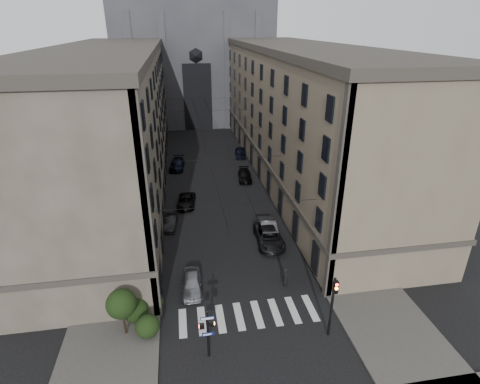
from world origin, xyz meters
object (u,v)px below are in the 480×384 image
car_right_midfar (245,176)px  car_right_far (240,152)px  car_left_near (192,283)px  pedestrian (286,278)px  gothic_tower (193,41)px  car_left_midfar (186,201)px  pedestrian_signal_left (208,331)px  car_right_near (268,229)px  car_right_midnear (269,236)px  car_left_midnear (170,222)px  car_left_far (177,164)px  traffic_light_right (333,301)px

car_right_midfar → car_right_far: (1.15, 10.77, 0.08)m
car_left_near → pedestrian: pedestrian is taller
gothic_tower → car_left_midfar: size_ratio=12.34×
pedestrian_signal_left → car_right_near: 17.45m
car_right_midfar → car_right_midnear: bearing=-85.7°
car_right_midnear → car_right_midfar: car_right_midnear is taller
car_left_midfar → car_right_near: car_right_near is taller
car_left_midnear → car_left_far: bearing=93.6°
car_left_midfar → car_right_far: (10.14, 18.21, 0.11)m
gothic_tower → car_left_near: gothic_tower is taller
pedestrian_signal_left → car_left_far: bearing=92.5°
car_right_midnear → gothic_tower: bearing=96.5°
pedestrian_signal_left → car_left_near: bearing=96.1°
car_left_midnear → car_right_far: car_right_far is taller
car_right_midnear → car_right_midfar: (0.60, 17.98, -0.12)m
car_left_midfar → car_right_midnear: (8.40, -10.55, 0.16)m
car_left_midnear → pedestrian_signal_left: bearing=-75.4°
car_right_near → car_left_far: bearing=115.5°
car_left_near → car_right_far: bearing=75.7°
gothic_tower → pedestrian_signal_left: gothic_tower is taller
car_left_midfar → car_right_far: size_ratio=1.05×
car_left_midnear → car_left_midfar: bearing=75.8°
car_left_far → pedestrian: 33.17m
pedestrian_signal_left → car_right_midfar: size_ratio=0.84×
car_left_midfar → gothic_tower: bearing=91.5°
car_right_near → car_right_far: bearing=89.6°
gothic_tower → car_left_far: 39.32m
car_right_midnear → car_right_far: (1.74, 28.76, -0.05)m
car_right_midnear → car_right_midfar: 17.99m
gothic_tower → car_right_midnear: size_ratio=9.94×
car_right_far → car_right_midnear: bearing=-86.6°
car_left_far → car_right_near: 24.92m
pedestrian_signal_left → car_right_midfar: 32.94m
car_left_near → car_left_far: (-0.86, 31.00, 0.04)m
car_left_near → car_left_far: car_left_far is taller
traffic_light_right → car_left_midfar: bearing=112.2°
car_right_near → traffic_light_right: bearing=-83.2°
pedestrian_signal_left → car_right_near: bearing=62.5°
car_right_midfar → car_right_near: bearing=-84.8°
car_right_near → pedestrian: (-0.57, -8.92, 0.16)m
car_left_midnear → car_right_near: car_right_near is taller
pedestrian → car_right_near: bearing=16.4°
gothic_tower → car_right_far: (5.94, -30.85, -17.03)m
car_left_midnear → car_right_midnear: bearing=-20.4°
car_right_midnear → pedestrian: 7.36m
pedestrian → car_right_midfar: bearing=18.0°
car_right_midnear → car_right_far: car_right_midnear is taller
car_left_near → car_right_near: size_ratio=0.86×
car_left_near → car_left_midnear: size_ratio=1.11×
gothic_tower → traffic_light_right: size_ratio=11.15×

